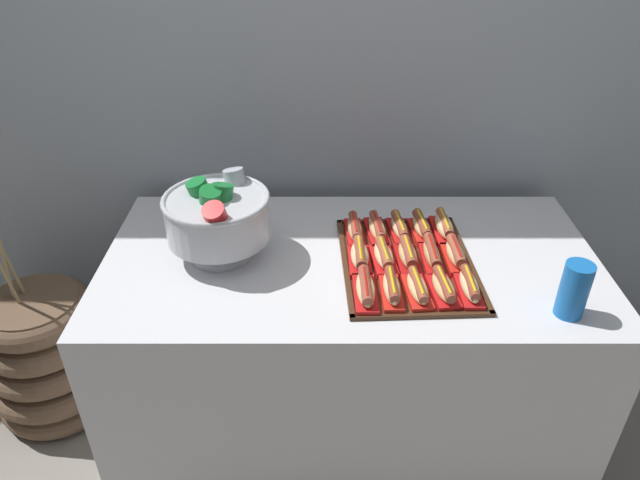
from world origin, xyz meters
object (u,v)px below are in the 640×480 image
hot_dog_11 (375,229)px  serving_tray (405,263)px  hot_dog_12 (398,228)px  hot_dog_13 (420,227)px  hot_dog_4 (468,286)px  punch_bowl (216,216)px  hot_dog_3 (442,287)px  hot_dog_8 (430,254)px  hot_dog_9 (454,254)px  hot_dog_2 (416,288)px  hot_dog_14 (442,226)px  hot_dog_5 (358,256)px  hot_dog_6 (382,256)px  hot_dog_1 (390,288)px  hot_dog_7 (406,255)px  hot_dog_0 (364,289)px  hot_dog_10 (353,229)px  buffet_table (347,340)px  cup_stack (572,289)px  floor_vase (47,356)px

hot_dog_11 → serving_tray: bearing=-63.1°
hot_dog_12 → hot_dog_13: size_ratio=1.06×
hot_dog_4 → punch_bowl: 0.78m
hot_dog_3 → hot_dog_8: hot_dog_8 is taller
hot_dog_3 → hot_dog_8: (-0.01, 0.16, 0.00)m
hot_dog_4 → hot_dog_9: size_ratio=1.00×
hot_dog_2 → hot_dog_14: 0.36m
hot_dog_2 → hot_dog_12: 0.33m
hot_dog_3 → serving_tray: bearing=116.9°
hot_dog_5 → hot_dog_6: bearing=2.5°
hot_dog_2 → hot_dog_9: 0.22m
hot_dog_8 → hot_dog_14: 0.18m
hot_dog_6 → punch_bowl: size_ratio=0.51×
hot_dog_9 → hot_dog_12: (-0.16, 0.16, -0.00)m
hot_dog_1 → hot_dog_4: bearing=2.5°
hot_dog_3 → hot_dog_11: size_ratio=0.90×
hot_dog_1 → hot_dog_9: bearing=38.7°
serving_tray → hot_dog_7: bearing=90.0°
hot_dog_0 → hot_dog_10: (-0.01, 0.33, -0.00)m
punch_bowl → hot_dog_0: bearing=-27.3°
hot_dog_1 → hot_dog_4: hot_dog_1 is taller
buffet_table → hot_dog_2: 0.48m
hot_dog_1 → hot_dog_13: same height
punch_bowl → cup_stack: (1.01, -0.30, -0.06)m
hot_dog_3 → hot_dog_9: hot_dog_9 is taller
serving_tray → hot_dog_13: size_ratio=3.28×
hot_dog_5 → hot_dog_9: 0.30m
hot_dog_6 → cup_stack: cup_stack is taller
buffet_table → hot_dog_1: bearing=-63.5°
hot_dog_5 → buffet_table: bearing=115.0°
floor_vase → hot_dog_11: 1.33m
floor_vase → hot_dog_0: (1.16, -0.29, 0.54)m
hot_dog_9 → hot_dog_11: 0.28m
serving_tray → hot_dog_7: (0.00, 0.00, 0.03)m
hot_dog_12 → hot_dog_14: bearing=2.5°
hot_dog_8 → hot_dog_1: bearing=-129.8°
hot_dog_8 → hot_dog_9: hot_dog_8 is taller
serving_tray → hot_dog_13: hot_dog_13 is taller
punch_bowl → hot_dog_7: bearing=-5.7°
hot_dog_4 → hot_dog_7: 0.22m
hot_dog_2 → floor_vase: bearing=167.7°
hot_dog_0 → hot_dog_7: bearing=50.2°
hot_dog_14 → floor_vase: bearing=-178.0°
hot_dog_0 → cup_stack: size_ratio=1.10×
floor_vase → cup_stack: (1.72, -0.36, 0.58)m
serving_tray → hot_dog_5: bearing=-177.5°
hot_dog_8 → hot_dog_14: (0.07, 0.17, -0.00)m
hot_dog_10 → punch_bowl: size_ratio=0.52×
hot_dog_8 → hot_dog_11: (-0.16, 0.16, -0.00)m
hot_dog_7 → punch_bowl: punch_bowl is taller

